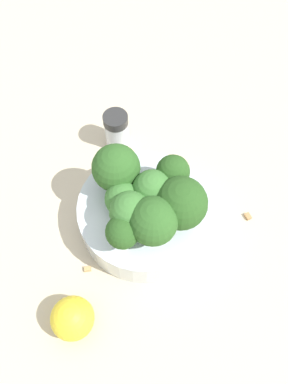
% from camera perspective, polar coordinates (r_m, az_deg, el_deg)
% --- Properties ---
extents(ground_plane, '(3.00, 3.00, 0.00)m').
position_cam_1_polar(ground_plane, '(0.48, -0.00, -4.59)').
color(ground_plane, beige).
extents(bowl, '(0.16, 0.16, 0.04)m').
position_cam_1_polar(bowl, '(0.46, -0.00, -3.42)').
color(bowl, silver).
rests_on(bowl, ground_plane).
extents(broccoli_floret_0, '(0.06, 0.06, 0.07)m').
position_cam_1_polar(broccoli_floret_0, '(0.40, 5.57, -1.76)').
color(broccoli_floret_0, '#8EB770').
rests_on(broccoli_floret_0, bowl).
extents(broccoli_floret_1, '(0.05, 0.05, 0.06)m').
position_cam_1_polar(broccoli_floret_1, '(0.41, 1.37, 0.00)').
color(broccoli_floret_1, '#84AD66').
rests_on(broccoli_floret_1, bowl).
extents(broccoli_floret_2, '(0.04, 0.04, 0.06)m').
position_cam_1_polar(broccoli_floret_2, '(0.42, 4.40, 2.94)').
color(broccoli_floret_2, '#7A9E5B').
rests_on(broccoli_floret_2, bowl).
extents(broccoli_floret_3, '(0.05, 0.05, 0.07)m').
position_cam_1_polar(broccoli_floret_3, '(0.38, 1.87, -4.41)').
color(broccoli_floret_3, '#7A9E5B').
rests_on(broccoli_floret_3, bowl).
extents(broccoli_floret_4, '(0.04, 0.04, 0.05)m').
position_cam_1_polar(broccoli_floret_4, '(0.39, -3.26, -6.21)').
color(broccoli_floret_4, '#84AD66').
rests_on(broccoli_floret_4, bowl).
extents(broccoli_floret_5, '(0.06, 0.06, 0.07)m').
position_cam_1_polar(broccoli_floret_5, '(0.42, -4.28, 3.61)').
color(broccoli_floret_5, '#7A9E5B').
rests_on(broccoli_floret_5, bowl).
extents(broccoli_floret_6, '(0.04, 0.04, 0.05)m').
position_cam_1_polar(broccoli_floret_6, '(0.41, -3.33, -0.78)').
color(broccoli_floret_6, '#84AD66').
rests_on(broccoli_floret_6, bowl).
extents(broccoli_floret_7, '(0.04, 0.04, 0.06)m').
position_cam_1_polar(broccoli_floret_7, '(0.39, -2.12, -3.13)').
color(broccoli_floret_7, '#8EB770').
rests_on(broccoli_floret_7, bowl).
extents(pepper_shaker, '(0.03, 0.03, 0.06)m').
position_cam_1_polar(pepper_shaker, '(0.52, -4.21, 9.39)').
color(pepper_shaker, silver).
rests_on(pepper_shaker, ground_plane).
extents(lemon_wedge, '(0.05, 0.05, 0.05)m').
position_cam_1_polar(lemon_wedge, '(0.42, -10.83, -18.37)').
color(lemon_wedge, yellow).
rests_on(lemon_wedge, ground_plane).
extents(almond_crumb_0, '(0.01, 0.01, 0.01)m').
position_cam_1_polar(almond_crumb_0, '(0.46, -8.62, -11.45)').
color(almond_crumb_0, tan).
rests_on(almond_crumb_0, ground_plane).
extents(almond_crumb_1, '(0.01, 0.01, 0.01)m').
position_cam_1_polar(almond_crumb_1, '(0.49, 15.60, -3.48)').
color(almond_crumb_1, '#AD7F4C').
rests_on(almond_crumb_1, ground_plane).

